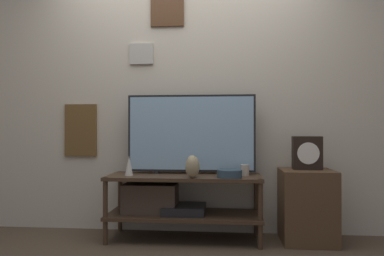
{
  "coord_description": "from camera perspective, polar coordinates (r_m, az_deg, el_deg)",
  "views": [
    {
      "loc": [
        0.37,
        -2.94,
        0.94
      ],
      "look_at": [
        0.07,
        0.28,
        0.96
      ],
      "focal_mm": 35.0,
      "sensor_mm": 36.0,
      "label": 1
    }
  ],
  "objects": [
    {
      "name": "wall_back",
      "position": [
        3.56,
        -0.75,
        6.24
      ],
      "size": [
        6.4,
        0.08,
        2.7
      ],
      "color": "beige",
      "rests_on": "ground_plane"
    },
    {
      "name": "television",
      "position": [
        3.34,
        -0.14,
        -0.82
      ],
      "size": [
        1.14,
        0.05,
        0.71
      ],
      "color": "black",
      "rests_on": "media_console"
    },
    {
      "name": "mantel_clock",
      "position": [
        3.34,
        17.13,
        -3.65
      ],
      "size": [
        0.24,
        0.11,
        0.28
      ],
      "color": "black",
      "rests_on": "side_table"
    },
    {
      "name": "vase_urn_stoneware",
      "position": [
        3.07,
        0.08,
        -5.9
      ],
      "size": [
        0.12,
        0.13,
        0.18
      ],
      "color": "tan",
      "rests_on": "media_console"
    },
    {
      "name": "candle_jar",
      "position": [
        3.26,
        8.06,
        -6.38
      ],
      "size": [
        0.07,
        0.07,
        0.09
      ],
      "color": "#C1B29E",
      "rests_on": "media_console"
    },
    {
      "name": "side_table",
      "position": [
        3.38,
        17.12,
        -11.26
      ],
      "size": [
        0.44,
        0.44,
        0.61
      ],
      "color": "#513823",
      "rests_on": "ground_plane"
    },
    {
      "name": "ground_plane",
      "position": [
        3.11,
        -1.81,
        -18.04
      ],
      "size": [
        12.0,
        12.0,
        0.0
      ],
      "primitive_type": "plane",
      "color": "#4C3D2D"
    },
    {
      "name": "vase_slim_bronze",
      "position": [
        3.27,
        -9.59,
        -5.66
      ],
      "size": [
        0.07,
        0.07,
        0.17
      ],
      "color": "beige",
      "rests_on": "media_console"
    },
    {
      "name": "vase_wide_bowl",
      "position": [
        3.11,
        5.75,
        -6.93
      ],
      "size": [
        0.21,
        0.21,
        0.06
      ],
      "color": "#2D4251",
      "rests_on": "media_console"
    },
    {
      "name": "media_console",
      "position": [
        3.31,
        -3.17,
        -10.69
      ],
      "size": [
        1.32,
        0.49,
        0.56
      ],
      "color": "#422D1E",
      "rests_on": "ground_plane"
    }
  ]
}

